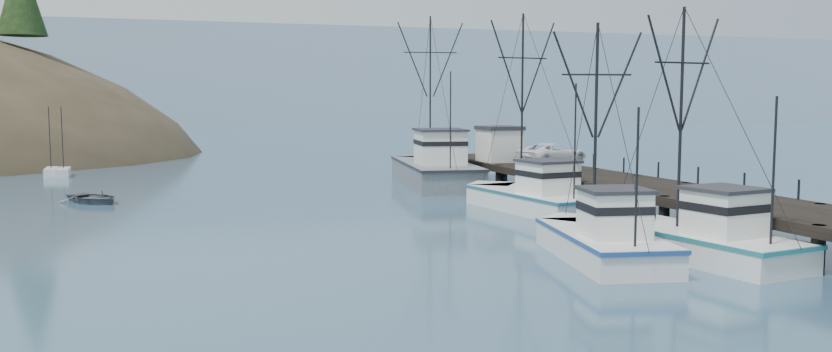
{
  "coord_description": "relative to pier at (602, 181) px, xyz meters",
  "views": [
    {
      "loc": [
        -14.42,
        -28.92,
        7.13
      ],
      "look_at": [
        1.08,
        15.41,
        2.5
      ],
      "focal_mm": 35.0,
      "sensor_mm": 36.0,
      "label": 1
    }
  ],
  "objects": [
    {
      "name": "ground",
      "position": [
        -14.0,
        -16.0,
        -1.69
      ],
      "size": [
        400.0,
        400.0,
        0.0
      ],
      "primitive_type": "plane",
      "color": "#2F4E68",
      "rests_on": "ground"
    },
    {
      "name": "pickup_truck",
      "position": [
        1.5,
        9.39,
        1.12
      ],
      "size": [
        6.4,
        4.45,
        1.62
      ],
      "primitive_type": "imported",
      "rotation": [
        0.0,
        0.0,
        1.9
      ],
      "color": "silver",
      "rests_on": "pier"
    },
    {
      "name": "distant_ridge",
      "position": [
        -4.0,
        154.0,
        -1.69
      ],
      "size": [
        360.0,
        40.0,
        26.0
      ],
      "primitive_type": "cube",
      "color": "#9EB2C6",
      "rests_on": "ground"
    },
    {
      "name": "trawler_mid",
      "position": [
        -9.14,
        -14.43,
        -0.87
      ],
      "size": [
        5.38,
        10.81,
        10.71
      ],
      "color": "silver",
      "rests_on": "ground"
    },
    {
      "name": "motorboat",
      "position": [
        -31.06,
        13.22,
        -1.69
      ],
      "size": [
        5.42,
        5.82,
        0.98
      ],
      "primitive_type": "imported",
      "rotation": [
        0.0,
        0.0,
        0.58
      ],
      "color": "#505258",
      "rests_on": "ground"
    },
    {
      "name": "trawler_near",
      "position": [
        -5.08,
        -15.58,
        -0.87
      ],
      "size": [
        4.99,
        11.35,
        11.42
      ],
      "color": "silver",
      "rests_on": "ground"
    },
    {
      "name": "work_vessel",
      "position": [
        -5.41,
        16.4,
        -0.46
      ],
      "size": [
        7.28,
        17.09,
        14.02
      ],
      "color": "slate",
      "rests_on": "ground"
    },
    {
      "name": "distant_ridge_far",
      "position": [
        -54.0,
        169.0,
        -1.69
      ],
      "size": [
        180.0,
        25.0,
        18.0
      ],
      "primitive_type": "cube",
      "color": "silver",
      "rests_on": "ground"
    },
    {
      "name": "trawler_far",
      "position": [
        -4.97,
        0.24,
        -0.87
      ],
      "size": [
        5.2,
        12.6,
        12.64
      ],
      "color": "silver",
      "rests_on": "ground"
    },
    {
      "name": "pier_shed",
      "position": [
        -1.16,
        13.09,
        1.73
      ],
      "size": [
        3.0,
        3.2,
        2.8
      ],
      "color": "silver",
      "rests_on": "pier"
    },
    {
      "name": "pier",
      "position": [
        0.0,
        0.0,
        0.0
      ],
      "size": [
        6.0,
        44.0,
        2.0
      ],
      "color": "black",
      "rests_on": "ground"
    }
  ]
}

